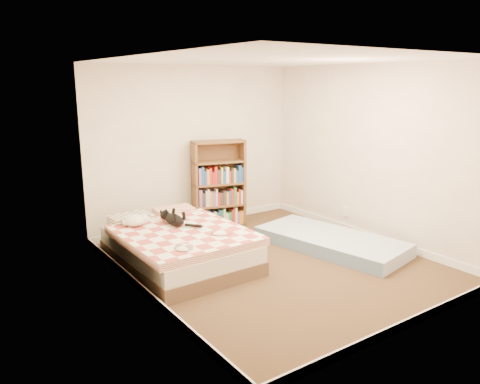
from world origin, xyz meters
TOP-DOWN VIEW (x-y plane):
  - room at (0.00, 0.00)m, footprint 3.51×4.01m
  - bed at (-1.01, 0.69)m, footprint 1.45×1.96m
  - bookshelf at (0.26, 1.74)m, footprint 0.89×0.48m
  - floor_mattress at (0.99, -0.03)m, footprint 1.31×2.19m
  - black_cat at (-0.97, 0.86)m, footprint 0.25×0.69m
  - white_dog at (-1.40, 1.07)m, footprint 0.33×0.35m

SIDE VIEW (x-z plane):
  - floor_mattress at x=0.99m, z-range 0.00..0.18m
  - bed at x=-1.01m, z-range -0.02..0.50m
  - bookshelf at x=0.26m, z-range -0.17..1.20m
  - black_cat at x=-0.97m, z-range 0.46..0.61m
  - white_dog at x=-1.40m, z-range 0.47..0.61m
  - room at x=0.00m, z-range -0.06..2.45m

